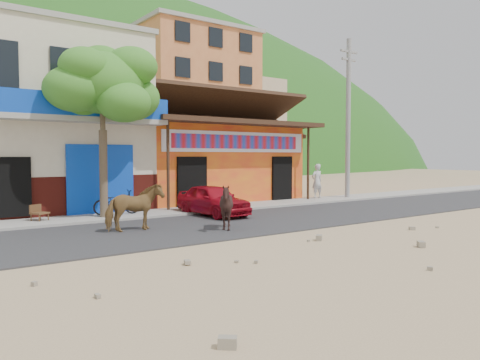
% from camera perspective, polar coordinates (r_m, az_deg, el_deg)
% --- Properties ---
extents(ground, '(120.00, 120.00, 0.00)m').
position_cam_1_polar(ground, '(14.54, 9.63, -5.92)').
color(ground, '#9E825B').
rests_on(ground, ground).
extents(road, '(60.00, 5.00, 0.04)m').
position_cam_1_polar(road, '(16.36, 3.31, -4.82)').
color(road, '#28282B').
rests_on(road, ground).
extents(sidewalk, '(60.00, 2.00, 0.12)m').
position_cam_1_polar(sidewalk, '(19.16, -3.37, -3.55)').
color(sidewalk, gray).
rests_on(sidewalk, ground).
extents(dance_club, '(8.00, 6.00, 3.60)m').
position_cam_1_polar(dance_club, '(23.49, -4.57, 1.91)').
color(dance_club, orange).
rests_on(dance_club, ground).
extents(cafe_building, '(7.00, 6.00, 7.00)m').
position_cam_1_polar(cafe_building, '(20.61, -22.76, 6.26)').
color(cafe_building, beige).
rests_on(cafe_building, ground).
extents(apartment_front, '(9.00, 9.00, 12.00)m').
position_cam_1_polar(apartment_front, '(39.28, -6.63, 8.47)').
color(apartment_front, '#CC723F').
rests_on(apartment_front, ground).
extents(apartment_rear, '(8.00, 8.00, 10.00)m').
position_cam_1_polar(apartment_rear, '(49.08, -0.90, 6.22)').
color(apartment_rear, tan).
rests_on(apartment_rear, ground).
extents(tree, '(3.00, 3.00, 6.00)m').
position_cam_1_polar(tree, '(16.82, -16.38, 5.86)').
color(tree, '#2D721E').
rests_on(tree, sidewalk).
extents(utility_pole, '(0.24, 0.24, 8.00)m').
position_cam_1_polar(utility_pole, '(24.54, 13.04, 7.31)').
color(utility_pole, gray).
rests_on(utility_pole, sidewalk).
extents(cow_tan, '(1.65, 0.78, 1.38)m').
position_cam_1_polar(cow_tan, '(13.97, -12.76, -3.29)').
color(cow_tan, olive).
rests_on(cow_tan, road).
extents(cow_dark, '(1.45, 1.34, 1.36)m').
position_cam_1_polar(cow_dark, '(13.91, -1.66, -3.29)').
color(cow_dark, black).
rests_on(cow_dark, road).
extents(red_car, '(1.49, 3.42, 1.15)m').
position_cam_1_polar(red_car, '(17.27, -3.32, -2.42)').
color(red_car, '#9F0B19').
rests_on(red_car, road).
extents(scooter, '(1.74, 0.82, 0.88)m').
position_cam_1_polar(scooter, '(17.42, -14.78, -2.65)').
color(scooter, black).
rests_on(scooter, sidewalk).
extents(pedestrian, '(0.65, 0.44, 1.71)m').
position_cam_1_polar(pedestrian, '(23.55, 9.36, -0.13)').
color(pedestrian, silver).
rests_on(pedestrian, sidewalk).
extents(cafe_chair_right, '(0.62, 0.62, 0.98)m').
position_cam_1_polar(cafe_chair_right, '(16.63, -23.25, -2.89)').
color(cafe_chair_right, '#4A2C18').
rests_on(cafe_chair_right, sidewalk).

